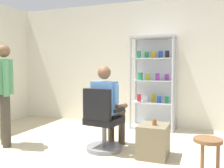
{
  "coord_description": "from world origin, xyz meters",
  "views": [
    {
      "loc": [
        1.41,
        -2.36,
        1.27
      ],
      "look_at": [
        -0.01,
        1.42,
        1.0
      ],
      "focal_mm": 39.96,
      "sensor_mm": 36.0,
      "label": 1
    }
  ],
  "objects_px": {
    "seated_shopkeeper": "(108,103)",
    "storage_crate": "(153,141)",
    "tea_glass": "(154,122)",
    "wooden_stool": "(208,147)",
    "standing_customer": "(5,88)",
    "display_cabinet_main": "(153,82)",
    "office_chair": "(102,125)"
  },
  "relations": [
    {
      "from": "office_chair",
      "to": "seated_shopkeeper",
      "type": "xyz_separation_m",
      "value": [
        0.02,
        0.16,
        0.32
      ]
    },
    {
      "from": "display_cabinet_main",
      "to": "storage_crate",
      "type": "bearing_deg",
      "value": -78.51
    },
    {
      "from": "office_chair",
      "to": "tea_glass",
      "type": "relative_size",
      "value": 11.35
    },
    {
      "from": "wooden_stool",
      "to": "seated_shopkeeper",
      "type": "bearing_deg",
      "value": 157.7
    },
    {
      "from": "display_cabinet_main",
      "to": "seated_shopkeeper",
      "type": "distance_m",
      "value": 1.61
    },
    {
      "from": "storage_crate",
      "to": "tea_glass",
      "type": "bearing_deg",
      "value": -63.01
    },
    {
      "from": "office_chair",
      "to": "storage_crate",
      "type": "relative_size",
      "value": 2.02
    },
    {
      "from": "office_chair",
      "to": "wooden_stool",
      "type": "bearing_deg",
      "value": -16.44
    },
    {
      "from": "seated_shopkeeper",
      "to": "wooden_stool",
      "type": "bearing_deg",
      "value": -22.3
    },
    {
      "from": "wooden_stool",
      "to": "storage_crate",
      "type": "bearing_deg",
      "value": 146.57
    },
    {
      "from": "tea_glass",
      "to": "storage_crate",
      "type": "bearing_deg",
      "value": 116.99
    },
    {
      "from": "seated_shopkeeper",
      "to": "wooden_stool",
      "type": "height_order",
      "value": "seated_shopkeeper"
    },
    {
      "from": "seated_shopkeeper",
      "to": "storage_crate",
      "type": "xyz_separation_m",
      "value": [
        0.75,
        -0.13,
        -0.48
      ]
    },
    {
      "from": "seated_shopkeeper",
      "to": "office_chair",
      "type": "bearing_deg",
      "value": -97.98
    },
    {
      "from": "display_cabinet_main",
      "to": "wooden_stool",
      "type": "bearing_deg",
      "value": -63.8
    },
    {
      "from": "storage_crate",
      "to": "tea_glass",
      "type": "xyz_separation_m",
      "value": [
        0.02,
        -0.03,
        0.27
      ]
    },
    {
      "from": "wooden_stool",
      "to": "display_cabinet_main",
      "type": "bearing_deg",
      "value": 116.2
    },
    {
      "from": "seated_shopkeeper",
      "to": "standing_customer",
      "type": "relative_size",
      "value": 0.79
    },
    {
      "from": "office_chair",
      "to": "seated_shopkeeper",
      "type": "relative_size",
      "value": 0.74
    },
    {
      "from": "display_cabinet_main",
      "to": "seated_shopkeeper",
      "type": "relative_size",
      "value": 1.47
    },
    {
      "from": "storage_crate",
      "to": "tea_glass",
      "type": "height_order",
      "value": "tea_glass"
    },
    {
      "from": "office_chair",
      "to": "standing_customer",
      "type": "distance_m",
      "value": 1.69
    },
    {
      "from": "tea_glass",
      "to": "seated_shopkeeper",
      "type": "bearing_deg",
      "value": 168.04
    },
    {
      "from": "display_cabinet_main",
      "to": "seated_shopkeeper",
      "type": "xyz_separation_m",
      "value": [
        -0.41,
        -1.54,
        -0.25
      ]
    },
    {
      "from": "office_chair",
      "to": "storage_crate",
      "type": "xyz_separation_m",
      "value": [
        0.77,
        0.03,
        -0.16
      ]
    },
    {
      "from": "office_chair",
      "to": "standing_customer",
      "type": "xyz_separation_m",
      "value": [
        -1.57,
        -0.31,
        0.54
      ]
    },
    {
      "from": "storage_crate",
      "to": "wooden_stool",
      "type": "bearing_deg",
      "value": -33.43
    },
    {
      "from": "seated_shopkeeper",
      "to": "wooden_stool",
      "type": "xyz_separation_m",
      "value": [
        1.46,
        -0.6,
        -0.35
      ]
    },
    {
      "from": "standing_customer",
      "to": "tea_glass",
      "type": "bearing_deg",
      "value": 7.41
    },
    {
      "from": "display_cabinet_main",
      "to": "tea_glass",
      "type": "bearing_deg",
      "value": -78.18
    },
    {
      "from": "office_chair",
      "to": "wooden_stool",
      "type": "distance_m",
      "value": 1.55
    },
    {
      "from": "seated_shopkeeper",
      "to": "display_cabinet_main",
      "type": "bearing_deg",
      "value": 75.09
    }
  ]
}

